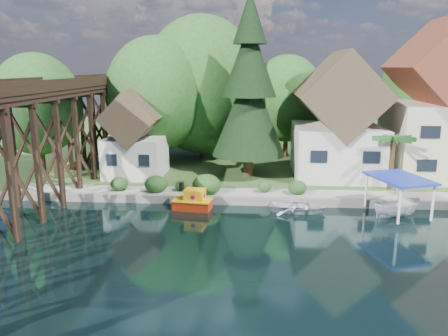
{
  "coord_description": "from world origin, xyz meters",
  "views": [
    {
      "loc": [
        -0.27,
        -23.32,
        10.14
      ],
      "look_at": [
        -2.42,
        6.0,
        3.28
      ],
      "focal_mm": 35.0,
      "sensor_mm": 36.0,
      "label": 1
    }
  ],
  "objects_px": {
    "house_center": "(441,110)",
    "palm_tree": "(393,140)",
    "shed": "(135,139)",
    "house_left": "(338,124)",
    "boat_white_a": "(298,206)",
    "tugboat": "(193,201)",
    "boat_canopy": "(397,200)",
    "trestle_bridge": "(26,138)",
    "conifer": "(249,90)"
  },
  "relations": [
    {
      "from": "house_center",
      "to": "palm_tree",
      "type": "relative_size",
      "value": 3.03
    },
    {
      "from": "shed",
      "to": "house_left",
      "type": "bearing_deg",
      "value": 4.77
    },
    {
      "from": "shed",
      "to": "boat_white_a",
      "type": "bearing_deg",
      "value": -29.27
    },
    {
      "from": "palm_tree",
      "to": "house_left",
      "type": "bearing_deg",
      "value": 127.69
    },
    {
      "from": "house_left",
      "to": "tugboat",
      "type": "height_order",
      "value": "house_left"
    },
    {
      "from": "palm_tree",
      "to": "boat_canopy",
      "type": "distance_m",
      "value": 6.33
    },
    {
      "from": "trestle_bridge",
      "to": "house_center",
      "type": "distance_m",
      "value": 33.96
    },
    {
      "from": "trestle_bridge",
      "to": "boat_canopy",
      "type": "bearing_deg",
      "value": 2.08
    },
    {
      "from": "trestle_bridge",
      "to": "tugboat",
      "type": "xyz_separation_m",
      "value": [
        11.27,
        1.54,
        -4.75
      ]
    },
    {
      "from": "house_left",
      "to": "tugboat",
      "type": "xyz_separation_m",
      "value": [
        -11.73,
        -9.29,
        -4.54
      ]
    },
    {
      "from": "boat_white_a",
      "to": "boat_canopy",
      "type": "height_order",
      "value": "boat_canopy"
    },
    {
      "from": "house_center",
      "to": "boat_canopy",
      "type": "height_order",
      "value": "house_center"
    },
    {
      "from": "boat_canopy",
      "to": "tugboat",
      "type": "bearing_deg",
      "value": 177.54
    },
    {
      "from": "palm_tree",
      "to": "boat_canopy",
      "type": "relative_size",
      "value": 0.9
    },
    {
      "from": "shed",
      "to": "tugboat",
      "type": "distance_m",
      "value": 10.51
    },
    {
      "from": "trestle_bridge",
      "to": "tugboat",
      "type": "distance_m",
      "value": 12.33
    },
    {
      "from": "house_center",
      "to": "house_left",
      "type": "bearing_deg",
      "value": -176.82
    },
    {
      "from": "trestle_bridge",
      "to": "conifer",
      "type": "height_order",
      "value": "conifer"
    },
    {
      "from": "trestle_bridge",
      "to": "palm_tree",
      "type": "relative_size",
      "value": 9.63
    },
    {
      "from": "conifer",
      "to": "boat_canopy",
      "type": "bearing_deg",
      "value": -40.49
    },
    {
      "from": "conifer",
      "to": "tugboat",
      "type": "height_order",
      "value": "conifer"
    },
    {
      "from": "palm_tree",
      "to": "trestle_bridge",
      "type": "bearing_deg",
      "value": -166.78
    },
    {
      "from": "house_left",
      "to": "boat_white_a",
      "type": "xyz_separation_m",
      "value": [
        -4.19,
        -9.24,
        -4.72
      ]
    },
    {
      "from": "tugboat",
      "to": "boat_canopy",
      "type": "relative_size",
      "value": 0.58
    },
    {
      "from": "house_left",
      "to": "conifer",
      "type": "height_order",
      "value": "conifer"
    },
    {
      "from": "conifer",
      "to": "boat_white_a",
      "type": "xyz_separation_m",
      "value": [
        3.7,
        -8.22,
        -7.73
      ]
    },
    {
      "from": "tugboat",
      "to": "palm_tree",
      "type": "bearing_deg",
      "value": 17.1
    },
    {
      "from": "house_center",
      "to": "boat_white_a",
      "type": "height_order",
      "value": "house_center"
    },
    {
      "from": "trestle_bridge",
      "to": "conifer",
      "type": "xyz_separation_m",
      "value": [
        15.12,
        9.8,
        2.8
      ]
    },
    {
      "from": "palm_tree",
      "to": "tugboat",
      "type": "height_order",
      "value": "palm_tree"
    },
    {
      "from": "boat_canopy",
      "to": "conifer",
      "type": "bearing_deg",
      "value": 139.51
    },
    {
      "from": "boat_white_a",
      "to": "house_center",
      "type": "bearing_deg",
      "value": -46.13
    },
    {
      "from": "shed",
      "to": "tugboat",
      "type": "height_order",
      "value": "shed"
    },
    {
      "from": "tugboat",
      "to": "boat_white_a",
      "type": "distance_m",
      "value": 7.54
    },
    {
      "from": "palm_tree",
      "to": "boat_white_a",
      "type": "xyz_separation_m",
      "value": [
        -7.73,
        -4.65,
        -4.09
      ]
    },
    {
      "from": "house_left",
      "to": "conifer",
      "type": "xyz_separation_m",
      "value": [
        -7.88,
        -1.02,
        3.01
      ]
    },
    {
      "from": "shed",
      "to": "conifer",
      "type": "bearing_deg",
      "value": 2.7
    },
    {
      "from": "trestle_bridge",
      "to": "shed",
      "type": "bearing_deg",
      "value": 61.81
    },
    {
      "from": "house_center",
      "to": "conifer",
      "type": "xyz_separation_m",
      "value": [
        -16.88,
        -1.52,
        1.73
      ]
    },
    {
      "from": "trestle_bridge",
      "to": "conifer",
      "type": "distance_m",
      "value": 18.23
    },
    {
      "from": "house_center",
      "to": "tugboat",
      "type": "xyz_separation_m",
      "value": [
        -20.73,
        -9.79,
        -5.81
      ]
    },
    {
      "from": "shed",
      "to": "boat_white_a",
      "type": "xyz_separation_m",
      "value": [
        13.81,
        -7.74,
        -3.41
      ]
    },
    {
      "from": "house_center",
      "to": "tugboat",
      "type": "bearing_deg",
      "value": -154.72
    },
    {
      "from": "trestle_bridge",
      "to": "tugboat",
      "type": "bearing_deg",
      "value": 7.77
    },
    {
      "from": "house_left",
      "to": "palm_tree",
      "type": "height_order",
      "value": "house_left"
    },
    {
      "from": "palm_tree",
      "to": "boat_canopy",
      "type": "height_order",
      "value": "palm_tree"
    },
    {
      "from": "palm_tree",
      "to": "house_center",
      "type": "bearing_deg",
      "value": 43.04
    },
    {
      "from": "tugboat",
      "to": "house_left",
      "type": "bearing_deg",
      "value": 38.39
    },
    {
      "from": "trestle_bridge",
      "to": "house_left",
      "type": "height_order",
      "value": "house_left"
    },
    {
      "from": "conifer",
      "to": "boat_white_a",
      "type": "relative_size",
      "value": 3.94
    }
  ]
}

